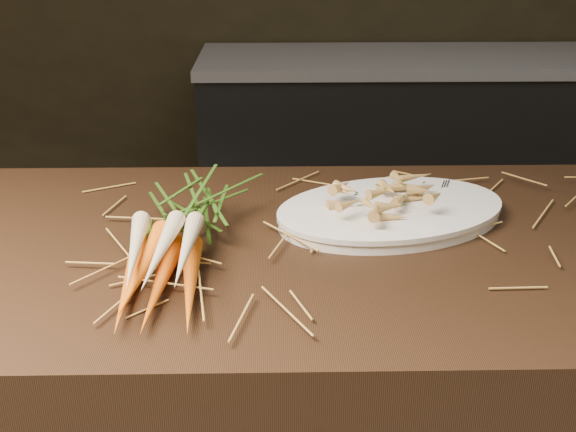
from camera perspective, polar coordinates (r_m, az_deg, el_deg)
back_counter at (r=3.11m, az=10.28°, el=4.78°), size 1.82×0.62×0.84m
straw_bedding at (r=1.16m, az=14.54°, el=-1.31°), size 1.40×0.60×0.02m
root_veg_bunch at (r=1.08m, az=-9.05°, el=-0.71°), size 0.16×0.46×0.09m
serving_platter at (r=1.20m, az=8.12°, el=0.18°), size 0.45×0.37×0.02m
roasted_veg_heap at (r=1.19m, az=8.20°, el=1.59°), size 0.22×0.19×0.04m
serving_fork at (r=1.25m, az=14.06°, el=1.23°), size 0.06×0.14×0.00m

